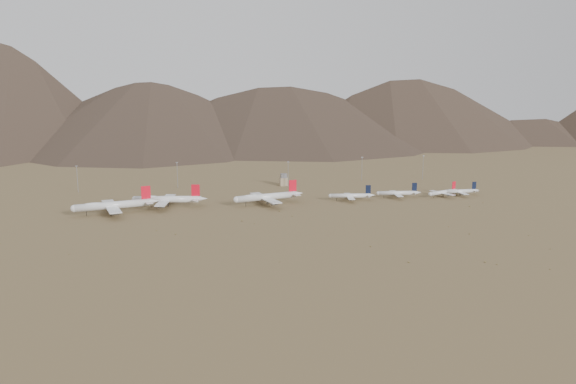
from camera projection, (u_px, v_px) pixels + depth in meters
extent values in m
plane|color=olive|center=(275.00, 213.00, 447.15)|extent=(3000.00, 3000.00, 0.00)
cylinder|color=white|center=(113.00, 205.00, 443.30)|extent=(56.96, 19.14, 5.91)
sphere|color=white|center=(74.00, 208.00, 431.61)|extent=(5.79, 5.79, 5.79)
cone|color=white|center=(153.00, 201.00, 456.31)|extent=(11.25, 7.58, 5.32)
cube|color=white|center=(111.00, 206.00, 443.00)|extent=(21.17, 53.09, 0.74)
cube|color=white|center=(148.00, 202.00, 454.41)|extent=(9.67, 20.56, 0.35)
cube|color=red|center=(146.00, 192.00, 452.50)|extent=(7.35, 2.26, 10.48)
cylinder|color=black|center=(86.00, 214.00, 436.05)|extent=(0.38, 0.38, 4.00)
cylinder|color=black|center=(114.00, 211.00, 446.02)|extent=(0.48, 0.48, 4.00)
cylinder|color=black|center=(115.00, 212.00, 443.38)|extent=(0.48, 0.48, 4.00)
ellipsoid|color=white|center=(93.00, 205.00, 436.91)|extent=(18.82, 8.59, 3.54)
cylinder|color=slate|center=(110.00, 206.00, 452.63)|extent=(6.18, 3.92, 2.66)
cylinder|color=slate|center=(113.00, 211.00, 433.92)|extent=(6.18, 3.92, 2.66)
cylinder|color=slate|center=(108.00, 203.00, 461.05)|extent=(6.18, 3.92, 2.66)
cylinder|color=slate|center=(115.00, 213.00, 425.50)|extent=(6.18, 3.92, 2.66)
cylinder|color=white|center=(167.00, 199.00, 469.12)|extent=(52.99, 14.89, 5.46)
sphere|color=white|center=(135.00, 199.00, 468.80)|extent=(5.35, 5.35, 5.35)
cone|color=white|center=(202.00, 199.00, 469.39)|extent=(10.25, 6.55, 4.92)
cube|color=white|center=(166.00, 200.00, 469.26)|extent=(17.04, 49.20, 0.68)
cube|color=white|center=(197.00, 198.00, 469.32)|extent=(8.00, 18.97, 0.33)
cube|color=red|center=(196.00, 190.00, 467.97)|extent=(6.85, 1.72, 9.69)
cylinder|color=black|center=(145.00, 205.00, 469.76)|extent=(0.35, 0.35, 3.70)
cylinder|color=black|center=(169.00, 204.00, 471.34)|extent=(0.44, 0.44, 3.70)
cylinder|color=black|center=(168.00, 205.00, 468.66)|extent=(0.44, 0.44, 3.70)
ellipsoid|color=white|center=(150.00, 197.00, 468.67)|extent=(17.38, 7.08, 3.28)
cylinder|color=slate|center=(168.00, 199.00, 479.03)|extent=(5.64, 3.37, 2.46)
cylinder|color=slate|center=(163.00, 204.00, 460.00)|extent=(5.64, 3.37, 2.46)
cylinder|color=slate|center=(170.00, 197.00, 487.60)|extent=(5.64, 3.37, 2.46)
cylinder|color=slate|center=(161.00, 206.00, 451.43)|extent=(5.64, 3.37, 2.46)
cylinder|color=white|center=(266.00, 197.00, 478.03)|extent=(53.88, 19.20, 5.60)
sphere|color=white|center=(237.00, 200.00, 466.45)|extent=(5.49, 5.49, 5.49)
cone|color=white|center=(298.00, 193.00, 490.92)|extent=(10.72, 7.36, 5.04)
cube|color=white|center=(265.00, 198.00, 477.73)|extent=(21.02, 50.29, 0.70)
cube|color=white|center=(294.00, 194.00, 489.04)|extent=(9.52, 19.51, 0.34)
cube|color=red|center=(293.00, 186.00, 487.21)|extent=(6.95, 2.28, 9.94)
cylinder|color=black|center=(246.00, 204.00, 470.81)|extent=(0.36, 0.36, 3.80)
cylinder|color=black|center=(267.00, 202.00, 480.62)|extent=(0.45, 0.45, 3.80)
cylinder|color=black|center=(268.00, 202.00, 478.15)|extent=(0.45, 0.45, 3.80)
ellipsoid|color=white|center=(251.00, 196.00, 471.72)|extent=(17.85, 8.47, 3.36)
cylinder|color=slate|center=(261.00, 197.00, 486.78)|extent=(5.89, 3.82, 2.52)
cylinder|color=slate|center=(270.00, 202.00, 469.20)|extent=(5.89, 3.82, 2.52)
cylinder|color=slate|center=(257.00, 196.00, 494.69)|extent=(5.89, 3.82, 2.52)
cylinder|color=slate|center=(274.00, 204.00, 461.29)|extent=(5.89, 3.82, 2.52)
cylinder|color=white|center=(350.00, 196.00, 493.97)|extent=(34.84, 8.66, 3.76)
sphere|color=white|center=(331.00, 196.00, 493.11)|extent=(3.69, 3.69, 3.69)
cone|color=white|center=(372.00, 195.00, 494.86)|extent=(6.66, 4.24, 3.39)
cube|color=white|center=(349.00, 196.00, 494.04)|extent=(9.72, 30.19, 0.47)
cube|color=white|center=(369.00, 195.00, 494.71)|extent=(4.70, 11.62, 0.23)
cube|color=black|center=(368.00, 189.00, 493.69)|extent=(4.51, 0.98, 7.43)
cylinder|color=black|center=(336.00, 199.00, 493.97)|extent=(0.40, 0.40, 2.57)
cylinder|color=black|center=(351.00, 199.00, 495.52)|extent=(0.50, 0.50, 2.57)
cylinder|color=black|center=(351.00, 199.00, 493.68)|extent=(0.50, 0.50, 2.57)
cylinder|color=slate|center=(348.00, 195.00, 502.37)|extent=(3.67, 2.17, 1.69)
cylinder|color=slate|center=(351.00, 199.00, 486.06)|extent=(3.67, 2.17, 1.69)
cylinder|color=white|center=(397.00, 193.00, 506.38)|extent=(34.41, 8.08, 3.72)
sphere|color=white|center=(378.00, 193.00, 505.30)|extent=(3.64, 3.64, 3.64)
cone|color=white|center=(418.00, 192.00, 507.54)|extent=(6.54, 4.11, 3.34)
cube|color=white|center=(396.00, 194.00, 506.44)|extent=(9.20, 29.79, 0.46)
cube|color=white|center=(415.00, 192.00, 507.35)|extent=(4.49, 11.45, 0.22)
cube|color=black|center=(414.00, 187.00, 506.33)|extent=(4.45, 0.90, 7.33)
cylinder|color=black|center=(384.00, 197.00, 506.22)|extent=(0.39, 0.39, 2.54)
cylinder|color=black|center=(397.00, 196.00, 507.93)|extent=(0.49, 0.49, 2.54)
cylinder|color=black|center=(398.00, 197.00, 506.11)|extent=(0.49, 0.49, 2.54)
cylinder|color=slate|center=(394.00, 193.00, 514.67)|extent=(3.61, 2.10, 1.67)
cylinder|color=slate|center=(399.00, 196.00, 498.57)|extent=(3.61, 2.10, 1.67)
cylinder|color=white|center=(443.00, 192.00, 511.44)|extent=(30.99, 15.08, 3.47)
sphere|color=white|center=(430.00, 194.00, 502.93)|extent=(3.40, 3.40, 3.40)
cone|color=white|center=(456.00, 190.00, 520.92)|extent=(6.50, 5.04, 3.13)
cube|color=white|center=(442.00, 193.00, 511.20)|extent=(14.91, 27.36, 0.43)
cube|color=white|center=(454.00, 190.00, 519.54)|extent=(6.53, 10.74, 0.21)
cube|color=red|center=(454.00, 185.00, 518.29)|extent=(3.98, 1.83, 6.85)
cylinder|color=black|center=(434.00, 197.00, 506.03)|extent=(0.37, 0.37, 2.38)
cylinder|color=black|center=(442.00, 195.00, 513.05)|extent=(0.46, 0.46, 2.38)
cylinder|color=black|center=(444.00, 195.00, 511.62)|extent=(0.46, 0.46, 2.38)
cylinder|color=slate|center=(436.00, 192.00, 517.69)|extent=(3.55, 2.64, 1.56)
cylinder|color=slate|center=(449.00, 195.00, 505.02)|extent=(3.55, 2.64, 1.56)
cylinder|color=white|center=(460.00, 191.00, 516.52)|extent=(31.27, 4.08, 3.39)
sphere|color=white|center=(444.00, 192.00, 513.25)|extent=(3.32, 3.32, 3.32)
cone|color=white|center=(477.00, 190.00, 520.13)|extent=(5.68, 3.17, 3.05)
cube|color=white|center=(459.00, 192.00, 516.49)|extent=(5.58, 26.85, 0.42)
cube|color=white|center=(474.00, 190.00, 519.60)|extent=(3.03, 10.22, 0.20)
cube|color=black|center=(474.00, 185.00, 518.58)|extent=(4.06, 0.39, 6.69)
cylinder|color=black|center=(449.00, 195.00, 514.77)|extent=(0.36, 0.36, 2.32)
cylinder|color=black|center=(460.00, 194.00, 518.00)|extent=(0.45, 0.45, 2.32)
cylinder|color=black|center=(461.00, 194.00, 516.38)|extent=(0.45, 0.45, 2.32)
cylinder|color=slate|center=(455.00, 191.00, 523.83)|extent=(3.15, 1.59, 1.52)
cylinder|color=slate|center=(463.00, 194.00, 509.46)|extent=(3.15, 1.59, 1.52)
cube|color=tan|center=(284.00, 182.00, 567.69)|extent=(8.00, 8.00, 8.00)
cube|color=slate|center=(284.00, 176.00, 566.55)|extent=(6.00, 6.00, 4.00)
cylinder|color=gray|center=(77.00, 179.00, 530.02)|extent=(0.50, 0.50, 25.00)
cube|color=gray|center=(76.00, 166.00, 527.60)|extent=(2.00, 0.60, 0.80)
cylinder|color=gray|center=(177.00, 175.00, 553.47)|extent=(0.50, 0.50, 25.00)
cube|color=gray|center=(177.00, 163.00, 551.05)|extent=(2.00, 0.60, 0.80)
cylinder|color=gray|center=(288.00, 175.00, 557.94)|extent=(0.50, 0.50, 25.00)
cube|color=gray|center=(288.00, 162.00, 555.52)|extent=(2.00, 0.60, 0.80)
cylinder|color=gray|center=(362.00, 169.00, 592.96)|extent=(0.50, 0.50, 25.00)
cube|color=gray|center=(362.00, 157.00, 590.53)|extent=(2.00, 0.60, 0.80)
cylinder|color=gray|center=(423.00, 168.00, 604.52)|extent=(0.50, 0.50, 25.00)
cube|color=gray|center=(423.00, 156.00, 602.10)|extent=(2.00, 0.60, 0.80)
ellipsoid|color=olive|center=(292.00, 216.00, 435.93)|extent=(1.07, 1.07, 0.55)
ellipsoid|color=olive|center=(242.00, 221.00, 420.00)|extent=(1.05, 1.05, 0.83)
ellipsoid|color=olive|center=(279.00, 262.00, 323.72)|extent=(0.68, 0.68, 0.54)
ellipsoid|color=olive|center=(470.00, 234.00, 384.09)|extent=(1.08, 1.08, 0.61)
ellipsoid|color=olive|center=(485.00, 262.00, 323.04)|extent=(0.99, 0.99, 0.77)
ellipsoid|color=olive|center=(100.00, 241.00, 365.85)|extent=(0.50, 0.50, 0.33)
ellipsoid|color=olive|center=(255.00, 224.00, 412.03)|extent=(0.93, 0.93, 0.48)
ellipsoid|color=olive|center=(132.00, 233.00, 385.52)|extent=(0.56, 0.56, 0.31)
ellipsoid|color=olive|center=(470.00, 206.00, 469.94)|extent=(1.06, 1.06, 0.73)
ellipsoid|color=olive|center=(279.00, 211.00, 452.53)|extent=(1.09, 1.09, 0.87)
ellipsoid|color=olive|center=(69.00, 254.00, 337.85)|extent=(0.63, 0.63, 0.45)
ellipsoid|color=olive|center=(370.00, 246.00, 354.34)|extent=(0.86, 0.86, 0.71)
ellipsoid|color=olive|center=(328.00, 216.00, 436.38)|extent=(0.53, 0.53, 0.38)
ellipsoid|color=olive|center=(368.00, 232.00, 390.53)|extent=(0.62, 0.62, 0.33)
ellipsoid|color=olive|center=(550.00, 249.00, 349.03)|extent=(0.68, 0.68, 0.52)
ellipsoid|color=olive|center=(497.00, 264.00, 319.17)|extent=(0.95, 0.95, 0.55)
ellipsoid|color=olive|center=(550.00, 269.00, 310.80)|extent=(0.61, 0.61, 0.54)
ellipsoid|color=olive|center=(0.00, 243.00, 361.10)|extent=(0.86, 0.86, 0.55)
ellipsoid|color=olive|center=(156.00, 230.00, 392.86)|extent=(0.92, 0.92, 0.53)
ellipsoid|color=olive|center=(449.00, 227.00, 404.06)|extent=(0.77, 0.77, 0.41)
ellipsoid|color=olive|center=(483.00, 203.00, 484.87)|extent=(0.95, 0.95, 0.50)
ellipsoid|color=olive|center=(529.00, 235.00, 380.06)|extent=(0.80, 0.80, 0.42)
ellipsoid|color=olive|center=(176.00, 234.00, 383.21)|extent=(1.02, 1.02, 0.59)
ellipsoid|color=olive|center=(409.00, 262.00, 323.05)|extent=(1.09, 1.09, 0.67)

